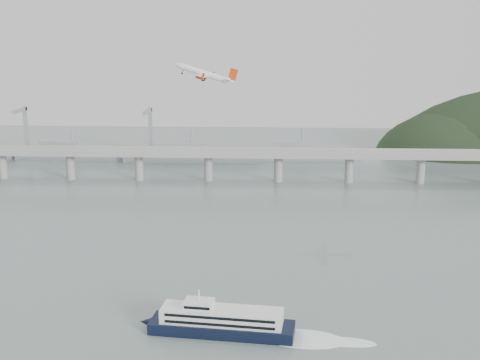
{
  "coord_description": "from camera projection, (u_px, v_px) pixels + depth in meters",
  "views": [
    {
      "loc": [
        15.09,
        -245.4,
        108.82
      ],
      "look_at": [
        0.0,
        55.0,
        36.0
      ],
      "focal_mm": 48.0,
      "sensor_mm": 36.0,
      "label": 1
    }
  ],
  "objects": [
    {
      "name": "airliner",
      "position": [
        205.0,
        74.0,
        329.38
      ],
      "size": [
        34.11,
        30.85,
        12.29
      ],
      "rotation": [
        0.05,
        -0.29,
        3.05
      ],
      "color": "white",
      "rests_on": "ground"
    },
    {
      "name": "ferry",
      "position": [
        222.0,
        322.0,
        231.76
      ],
      "size": [
        86.33,
        21.41,
        16.29
      ],
      "rotation": [
        0.0,
        0.0,
        -0.11
      ],
      "color": "black",
      "rests_on": "ground"
    },
    {
      "name": "ground",
      "position": [
        233.0,
        296.0,
        264.55
      ],
      "size": [
        900.0,
        900.0,
        0.0
      ],
      "primitive_type": "plane",
      "color": "slate",
      "rests_on": "ground"
    },
    {
      "name": "bridge",
      "position": [
        249.0,
        157.0,
        454.59
      ],
      "size": [
        800.0,
        22.0,
        23.9
      ],
      "color": "gray",
      "rests_on": "ground"
    },
    {
      "name": "distant_fleet",
      "position": [
        65.0,
        153.0,
        527.97
      ],
      "size": [
        453.0,
        60.9,
        40.0
      ],
      "color": "gray",
      "rests_on": "ground"
    }
  ]
}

